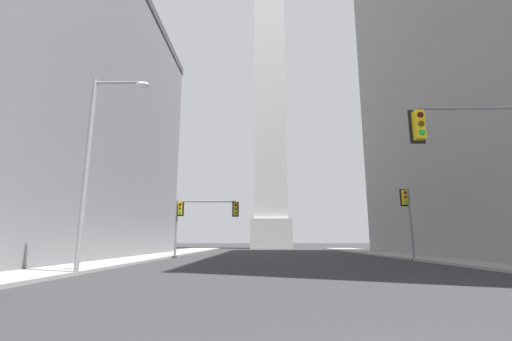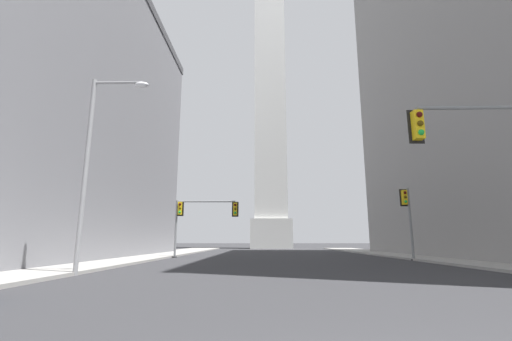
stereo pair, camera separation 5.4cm
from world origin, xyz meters
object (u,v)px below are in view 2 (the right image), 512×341
at_px(traffic_light_mid_right, 408,212).
at_px(obelisk, 270,67).
at_px(traffic_light_mid_left, 199,214).
at_px(street_lamp, 96,152).
at_px(traffic_light_near_right, 512,144).

bearing_deg(traffic_light_mid_right, obelisk, 103.36).
height_order(traffic_light_mid_left, street_lamp, street_lamp).
xyz_separation_m(traffic_light_near_right, traffic_light_mid_left, (-14.74, 17.77, -1.14)).
xyz_separation_m(traffic_light_mid_left, street_lamp, (-1.82, -15.35, 1.56)).
relative_size(traffic_light_mid_right, street_lamp, 0.61).
xyz_separation_m(traffic_light_near_right, traffic_light_mid_right, (1.79, 13.79, -1.37)).
distance_m(obelisk, street_lamp, 60.42).
height_order(traffic_light_mid_left, traffic_light_mid_right, traffic_light_mid_right).
xyz_separation_m(traffic_light_mid_right, street_lamp, (-18.35, -11.37, 1.79)).
relative_size(obelisk, traffic_light_mid_left, 13.58).
xyz_separation_m(obelisk, traffic_light_mid_right, (9.35, -39.37, -33.33)).
height_order(obelisk, street_lamp, obelisk).
distance_m(traffic_light_near_right, street_lamp, 16.74).
bearing_deg(street_lamp, traffic_light_mid_right, 31.80).
bearing_deg(street_lamp, obelisk, 79.94).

